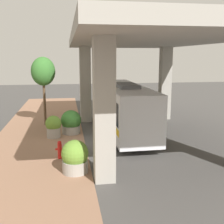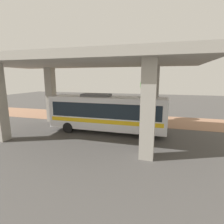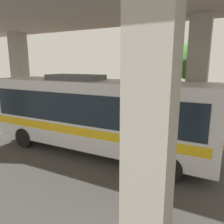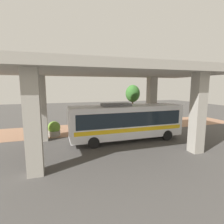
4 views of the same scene
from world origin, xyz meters
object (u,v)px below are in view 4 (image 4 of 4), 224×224
planter_back (117,124)px  street_tree_near (133,94)px  fire_hydrant (73,128)px  bus (127,120)px  planter_front (107,123)px  planter_middle (54,129)px

planter_back → street_tree_near: (-2.02, 2.96, 3.47)m
fire_hydrant → bus: bearing=46.6°
bus → planter_back: size_ratio=6.36×
planter_back → fire_hydrant: bearing=-98.1°
planter_front → planter_back: bearing=34.7°
planter_front → planter_middle: (1.26, -6.21, -0.02)m
planter_middle → planter_back: (-0.06, 7.05, 0.05)m
planter_front → planter_back: planter_back is taller
planter_middle → planter_back: bearing=90.5°
planter_middle → planter_back: 7.05m
planter_front → street_tree_near: 5.23m
street_tree_near → planter_back: bearing=-55.7°
planter_middle → street_tree_near: size_ratio=0.29×
bus → fire_hydrant: bus is taller
planter_middle → planter_back: planter_back is taller
street_tree_near → planter_front: bearing=-77.9°
bus → street_tree_near: size_ratio=2.00×
planter_middle → street_tree_near: bearing=101.7°
fire_hydrant → planter_back: bearing=81.9°
fire_hydrant → planter_middle: 2.18m
planter_back → planter_front: bearing=-145.3°
fire_hydrant → planter_front: bearing=96.7°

